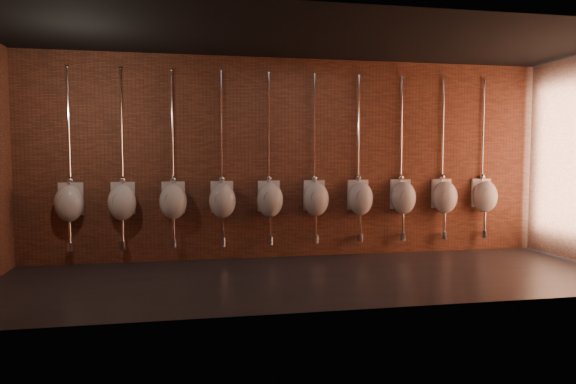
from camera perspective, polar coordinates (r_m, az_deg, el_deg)
The scene contains 12 objects.
ground at distance 7.05m, azimuth 3.34°, elevation -9.44°, with size 8.50×8.50×0.00m, color black.
room_shell at distance 6.86m, azimuth 3.41°, elevation 7.12°, with size 8.54×3.04×3.22m.
urinal_0 at distance 8.22m, azimuth -23.14°, elevation -1.06°, with size 0.43×0.38×2.72m.
urinal_1 at distance 8.09m, azimuth -17.95°, elevation -1.01°, with size 0.43×0.38×2.72m.
urinal_2 at distance 8.03m, azimuth -12.65°, elevation -0.95°, with size 0.43×0.38×2.72m.
urinal_3 at distance 8.04m, azimuth -7.30°, elevation -0.88°, with size 0.43×0.38×2.72m.
urinal_4 at distance 8.12m, azimuth -2.02°, elevation -0.80°, with size 0.43×0.38×2.72m.
urinal_5 at distance 8.27m, azimuth 3.11°, elevation -0.72°, with size 0.43×0.38×2.72m.
urinal_6 at distance 8.48m, azimuth 8.03°, elevation -0.63°, with size 0.43×0.38×2.72m.
urinal_7 at distance 8.75m, azimuth 12.68°, elevation -0.55°, with size 0.43×0.38×2.72m.
urinal_8 at distance 9.07m, azimuth 17.02°, elevation -0.47°, with size 0.43×0.38×2.72m.
urinal_9 at distance 9.44m, azimuth 21.04°, elevation -0.39°, with size 0.43×0.38×2.72m.
Camera 1 is at (-1.68, -6.64, 1.64)m, focal length 32.00 mm.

